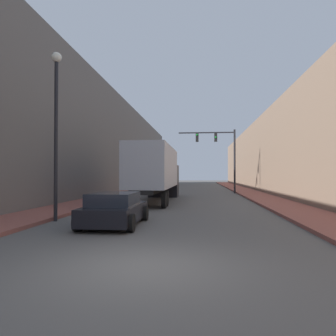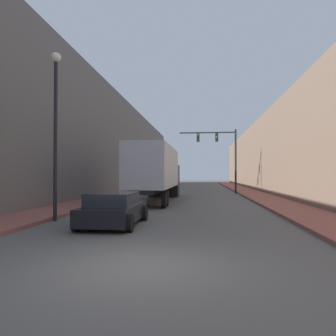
{
  "view_description": "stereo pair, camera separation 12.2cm",
  "coord_description": "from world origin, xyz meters",
  "px_view_note": "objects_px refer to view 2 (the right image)",
  "views": [
    {
      "loc": [
        1.27,
        -7.02,
        2.0
      ],
      "look_at": [
        -0.59,
        11.89,
        2.36
      ],
      "focal_mm": 35.0,
      "sensor_mm": 36.0,
      "label": 1
    },
    {
      "loc": [
        1.39,
        -7.0,
        2.0
      ],
      "look_at": [
        -0.59,
        11.89,
        2.36
      ],
      "focal_mm": 35.0,
      "sensor_mm": 36.0,
      "label": 2
    }
  ],
  "objects_px": {
    "semi_truck": "(157,171)",
    "street_lamp": "(56,113)",
    "traffic_signal_gantry": "(223,149)",
    "sedan_car": "(114,209)"
  },
  "relations": [
    {
      "from": "traffic_signal_gantry",
      "to": "street_lamp",
      "type": "xyz_separation_m",
      "value": [
        -8.4,
        -21.26,
        0.01
      ]
    },
    {
      "from": "semi_truck",
      "to": "street_lamp",
      "type": "relative_size",
      "value": 1.71
    },
    {
      "from": "traffic_signal_gantry",
      "to": "street_lamp",
      "type": "bearing_deg",
      "value": -111.56
    },
    {
      "from": "semi_truck",
      "to": "street_lamp",
      "type": "distance_m",
      "value": 11.25
    },
    {
      "from": "semi_truck",
      "to": "sedan_car",
      "type": "relative_size",
      "value": 2.94
    },
    {
      "from": "semi_truck",
      "to": "traffic_signal_gantry",
      "type": "distance_m",
      "value": 12.23
    },
    {
      "from": "street_lamp",
      "to": "semi_truck",
      "type": "bearing_deg",
      "value": 74.65
    },
    {
      "from": "street_lamp",
      "to": "traffic_signal_gantry",
      "type": "bearing_deg",
      "value": 68.44
    },
    {
      "from": "sedan_car",
      "to": "traffic_signal_gantry",
      "type": "distance_m",
      "value": 23.18
    },
    {
      "from": "semi_truck",
      "to": "sedan_car",
      "type": "distance_m",
      "value": 11.59
    }
  ]
}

